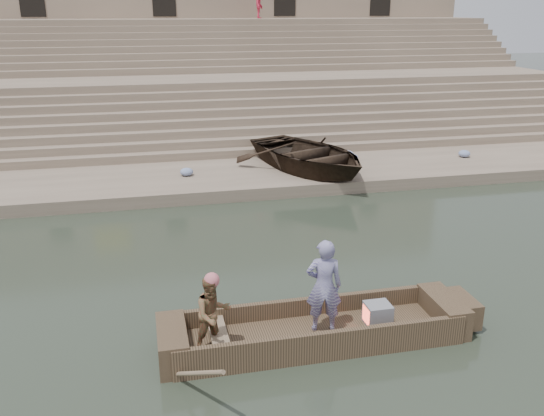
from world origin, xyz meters
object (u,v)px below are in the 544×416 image
object	(u,v)px
standing_man	(324,286)
rowing_man	(213,314)
beached_rowboat	(309,154)
television	(377,314)
pedestrian	(260,3)
main_rowboat	(314,336)

from	to	relation	value
standing_man	rowing_man	size ratio (longest dim) A/B	1.28
rowing_man	beached_rowboat	world-z (taller)	rowing_man
television	pedestrian	bearing A→B (deg)	83.28
standing_man	beached_rowboat	xyz separation A→B (m)	(2.63, 9.99, -0.15)
main_rowboat	standing_man	bearing A→B (deg)	5.53
standing_man	television	distance (m)	1.25
main_rowboat	rowing_man	distance (m)	2.03
beached_rowboat	pedestrian	size ratio (longest dim) A/B	3.36
television	beached_rowboat	distance (m)	10.15
rowing_man	pedestrian	distance (m)	26.21
main_rowboat	pedestrian	distance (m)	25.83
rowing_man	beached_rowboat	bearing A→B (deg)	47.85
main_rowboat	standing_man	distance (m)	1.00
standing_man	main_rowboat	bearing A→B (deg)	18.01
main_rowboat	television	size ratio (longest dim) A/B	10.87
beached_rowboat	pedestrian	distance (m)	15.69
main_rowboat	beached_rowboat	distance (m)	10.42
television	pedestrian	world-z (taller)	pedestrian
television	main_rowboat	bearing A→B (deg)	180.00
television	beached_rowboat	bearing A→B (deg)	81.01
pedestrian	television	bearing A→B (deg)	-165.89
beached_rowboat	pedestrian	bearing A→B (deg)	63.42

